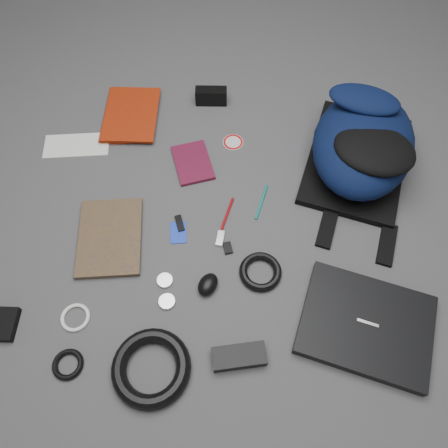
# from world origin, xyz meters

# --- Properties ---
(ground) EXTENTS (4.00, 4.00, 0.00)m
(ground) POSITION_xyz_m (0.00, 0.00, 0.00)
(ground) COLOR #4F4F51
(ground) RESTS_ON ground
(backpack) EXTENTS (0.42, 0.54, 0.20)m
(backpack) POSITION_xyz_m (0.40, 0.30, 0.10)
(backpack) COLOR black
(backpack) RESTS_ON ground
(laptop) EXTENTS (0.39, 0.33, 0.03)m
(laptop) POSITION_xyz_m (0.42, -0.26, 0.02)
(laptop) COLOR black
(laptop) RESTS_ON ground
(textbook_red) EXTENTS (0.21, 0.27, 0.03)m
(textbook_red) POSITION_xyz_m (-0.48, 0.39, 0.01)
(textbook_red) COLOR maroon
(textbook_red) RESTS_ON ground
(comic_book) EXTENTS (0.24, 0.29, 0.02)m
(comic_book) POSITION_xyz_m (-0.43, -0.10, 0.01)
(comic_book) COLOR #A0720B
(comic_book) RESTS_ON ground
(envelope) EXTENTS (0.24, 0.14, 0.00)m
(envelope) POSITION_xyz_m (-0.55, 0.25, 0.00)
(envelope) COLOR white
(envelope) RESTS_ON ground
(dvd_case) EXTENTS (0.17, 0.20, 0.01)m
(dvd_case) POSITION_xyz_m (-0.14, 0.23, 0.01)
(dvd_case) COLOR #480D21
(dvd_case) RESTS_ON ground
(compact_camera) EXTENTS (0.12, 0.05, 0.06)m
(compact_camera) POSITION_xyz_m (-0.11, 0.51, 0.03)
(compact_camera) COLOR black
(compact_camera) RESTS_ON ground
(sticker_disc) EXTENTS (0.08, 0.08, 0.00)m
(sticker_disc) POSITION_xyz_m (-0.01, 0.34, 0.00)
(sticker_disc) COLOR silver
(sticker_disc) RESTS_ON ground
(pen_teal) EXTENTS (0.03, 0.13, 0.01)m
(pen_teal) POSITION_xyz_m (0.11, 0.10, 0.00)
(pen_teal) COLOR #0D7D73
(pen_teal) RESTS_ON ground
(pen_red) EXTENTS (0.03, 0.15, 0.01)m
(pen_red) POSITION_xyz_m (0.00, 0.03, 0.00)
(pen_red) COLOR maroon
(pen_red) RESTS_ON ground
(id_badge) EXTENTS (0.06, 0.08, 0.00)m
(id_badge) POSITION_xyz_m (-0.14, -0.04, 0.00)
(id_badge) COLOR blue
(id_badge) RESTS_ON ground
(usb_black) EXTENTS (0.04, 0.06, 0.01)m
(usb_black) POSITION_xyz_m (-0.14, -0.01, 0.01)
(usb_black) COLOR black
(usb_black) RESTS_ON ground
(usb_silver) EXTENTS (0.02, 0.05, 0.01)m
(usb_silver) POSITION_xyz_m (-0.01, -0.04, 0.01)
(usb_silver) COLOR #BDBDC0
(usb_silver) RESTS_ON ground
(key_fob) EXTENTS (0.03, 0.04, 0.01)m
(key_fob) POSITION_xyz_m (0.02, -0.07, 0.01)
(key_fob) COLOR black
(key_fob) RESTS_ON ground
(mouse) EXTENTS (0.07, 0.09, 0.04)m
(mouse) POSITION_xyz_m (-0.02, -0.20, 0.02)
(mouse) COLOR black
(mouse) RESTS_ON ground
(headphone_left) EXTENTS (0.05, 0.05, 0.01)m
(headphone_left) POSITION_xyz_m (-0.15, -0.20, 0.01)
(headphone_left) COLOR silver
(headphone_left) RESTS_ON ground
(headphone_right) EXTENTS (0.05, 0.05, 0.01)m
(headphone_right) POSITION_xyz_m (-0.13, -0.26, 0.01)
(headphone_right) COLOR silver
(headphone_right) RESTS_ON ground
(cable_coil) EXTENTS (0.14, 0.14, 0.02)m
(cable_coil) POSITION_xyz_m (0.12, -0.14, 0.01)
(cable_coil) COLOR black
(cable_coil) RESTS_ON ground
(power_brick) EXTENTS (0.15, 0.09, 0.03)m
(power_brick) POSITION_xyz_m (0.09, -0.39, 0.02)
(power_brick) COLOR black
(power_brick) RESTS_ON ground
(power_cord_coil) EXTENTS (0.24, 0.24, 0.04)m
(power_cord_coil) POSITION_xyz_m (-0.13, -0.44, 0.02)
(power_cord_coil) COLOR black
(power_cord_coil) RESTS_ON ground
(earbud_coil) EXTENTS (0.10, 0.10, 0.02)m
(earbud_coil) POSITION_xyz_m (-0.35, -0.46, 0.01)
(earbud_coil) COLOR black
(earbud_coil) RESTS_ON ground
(white_cable_coil) EXTENTS (0.09, 0.09, 0.01)m
(white_cable_coil) POSITION_xyz_m (-0.37, -0.34, 0.01)
(white_cable_coil) COLOR white
(white_cable_coil) RESTS_ON ground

